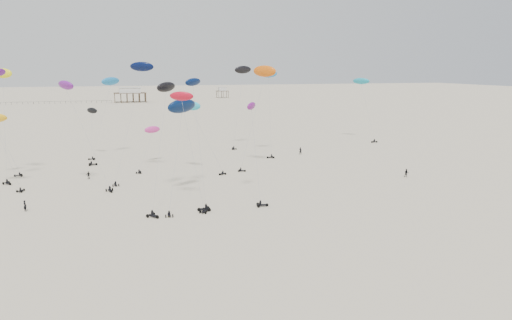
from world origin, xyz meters
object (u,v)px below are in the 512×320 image
object	(u,v)px
rig_9	(1,135)
rig_0	(77,110)
rig_4	(4,97)
pavilion_main	(130,96)
spectator_0	(25,211)
pavilion_small	(222,93)

from	to	relation	value
rig_9	rig_0	bearing A→B (deg)	-143.71
rig_0	rig_4	size ratio (longest dim) A/B	0.92
pavilion_main	rig_4	distance (m)	235.08
pavilion_main	spectator_0	bearing A→B (deg)	-96.32
pavilion_small	rig_4	bearing A→B (deg)	-111.89
pavilion_main	rig_9	distance (m)	232.01
pavilion_small	pavilion_main	bearing A→B (deg)	-156.80
pavilion_small	rig_9	size ratio (longest dim) A/B	0.68
pavilion_small	rig_9	distance (m)	280.26
rig_0	spectator_0	size ratio (longest dim) A/B	9.78
pavilion_main	pavilion_small	size ratio (longest dim) A/B	2.33
rig_4	rig_9	distance (m)	8.79
pavilion_main	rig_4	bearing A→B (deg)	-98.64
rig_9	spectator_0	xyz separation A→B (m)	(8.20, -30.23, -9.10)
rig_0	rig_9	bearing A→B (deg)	-60.81
pavilion_main	pavilion_small	xyz separation A→B (m)	(70.00, 30.00, -0.74)
pavilion_main	rig_4	size ratio (longest dim) A/B	0.91
rig_4	rig_0	bearing A→B (deg)	98.58
rig_0	rig_4	bearing A→B (deg)	-58.18
rig_0	spectator_0	distance (m)	21.82
pavilion_small	rig_4	size ratio (longest dim) A/B	0.39
rig_4	spectator_0	xyz separation A→B (m)	(6.56, -27.19, -17.19)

